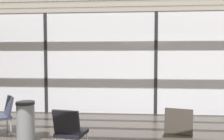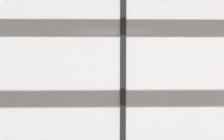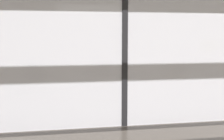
{
  "view_description": "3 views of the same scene",
  "coord_description": "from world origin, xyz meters",
  "px_view_note": "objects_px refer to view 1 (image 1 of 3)",
  "views": [
    {
      "loc": [
        -0.79,
        -2.18,
        1.76
      ],
      "look_at": [
        -1.51,
        7.02,
        1.28
      ],
      "focal_mm": 37.56,
      "sensor_mm": 36.0,
      "label": 1
    },
    {
      "loc": [
        -0.28,
        1.0,
        1.71
      ],
      "look_at": [
        -0.13,
        7.26,
        1.29
      ],
      "focal_mm": 40.2,
      "sensor_mm": 36.0,
      "label": 2
    },
    {
      "loc": [
        -1.01,
        0.5,
        1.59
      ],
      "look_at": [
        -0.5,
        3.49,
        1.21
      ],
      "focal_mm": 44.76,
      "sensor_mm": 36.0,
      "label": 3
    }
  ],
  "objects_px": {
    "lounge_chair_1": "(70,129)",
    "trash_bin": "(26,122)",
    "lounge_chair_0": "(3,113)",
    "parked_airplane": "(172,55)",
    "lounge_chair_3": "(178,132)"
  },
  "relations": [
    {
      "from": "parked_airplane",
      "to": "trash_bin",
      "type": "height_order",
      "value": "parked_airplane"
    },
    {
      "from": "lounge_chair_3",
      "to": "trash_bin",
      "type": "xyz_separation_m",
      "value": [
        -2.97,
        0.62,
        -0.06
      ]
    },
    {
      "from": "lounge_chair_3",
      "to": "trash_bin",
      "type": "relative_size",
      "value": 1.01
    },
    {
      "from": "lounge_chair_1",
      "to": "lounge_chair_3",
      "type": "distance_m",
      "value": 1.88
    },
    {
      "from": "lounge_chair_0",
      "to": "lounge_chair_1",
      "type": "height_order",
      "value": "same"
    },
    {
      "from": "parked_airplane",
      "to": "lounge_chair_3",
      "type": "distance_m",
      "value": 8.7
    },
    {
      "from": "parked_airplane",
      "to": "lounge_chair_0",
      "type": "bearing_deg",
      "value": -124.61
    },
    {
      "from": "parked_airplane",
      "to": "trash_bin",
      "type": "xyz_separation_m",
      "value": [
        -4.31,
        -7.86,
        -1.44
      ]
    },
    {
      "from": "lounge_chair_0",
      "to": "lounge_chair_3",
      "type": "xyz_separation_m",
      "value": [
        3.74,
        -1.13,
        0.0
      ]
    },
    {
      "from": "lounge_chair_0",
      "to": "trash_bin",
      "type": "bearing_deg",
      "value": 17.72
    },
    {
      "from": "lounge_chair_0",
      "to": "parked_airplane",
      "type": "bearing_deg",
      "value": 106.28
    },
    {
      "from": "parked_airplane",
      "to": "lounge_chair_1",
      "type": "height_order",
      "value": "parked_airplane"
    },
    {
      "from": "lounge_chair_3",
      "to": "lounge_chair_0",
      "type": "bearing_deg",
      "value": 178.48
    },
    {
      "from": "lounge_chair_1",
      "to": "trash_bin",
      "type": "bearing_deg",
      "value": -18.39
    },
    {
      "from": "lounge_chair_1",
      "to": "trash_bin",
      "type": "height_order",
      "value": "lounge_chair_1"
    }
  ]
}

